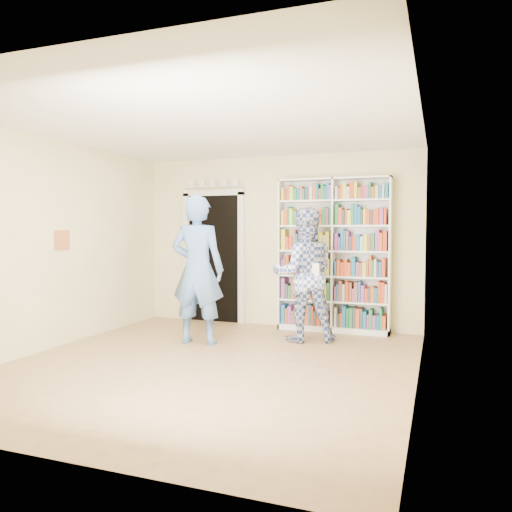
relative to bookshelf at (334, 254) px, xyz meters
The scene contains 11 objects.
floor 2.78m from the bookshelf, 112.03° to the right, with size 5.00×5.00×0.00m, color #936847.
ceiling 2.96m from the bookshelf, 112.03° to the right, with size 5.00×5.00×0.00m, color white.
wall_back 0.98m from the bookshelf, behind, with size 4.50×4.50×0.00m, color #F5E6A9.
wall_left 3.97m from the bookshelf, 143.76° to the right, with size 5.00×5.00×0.00m, color #F5E6A9.
wall_right 2.69m from the bookshelf, 60.97° to the right, with size 5.00×5.00×0.00m, color #F5E6A9.
bookshelf is the anchor object (origin of this frame).
doorway 2.05m from the bookshelf, behind, with size 1.10×0.08×2.43m.
wall_art 3.84m from the bookshelf, 146.00° to the right, with size 0.03×0.25×0.25m, color brown.
man_blue 2.12m from the bookshelf, 137.38° to the right, with size 0.73×0.48×1.99m, color #5379B9.
man_plaid 0.85m from the bookshelf, 108.00° to the right, with size 0.89×0.70×1.84m, color #2F448F.
paper_sheet 1.01m from the bookshelf, 95.53° to the right, with size 0.20×0.01×0.28m, color white.
Camera 1 is at (2.43, -5.08, 1.53)m, focal length 35.00 mm.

